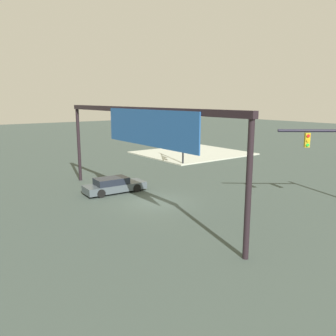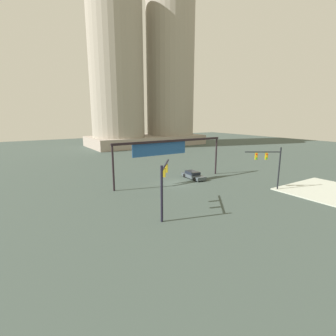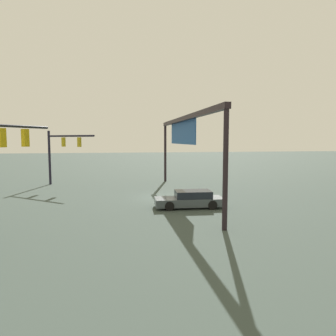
{
  "view_description": "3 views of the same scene",
  "coord_description": "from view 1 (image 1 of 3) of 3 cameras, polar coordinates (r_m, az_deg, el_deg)",
  "views": [
    {
      "loc": [
        -19.34,
        13.22,
        7.18
      ],
      "look_at": [
        0.42,
        -1.36,
        2.26
      ],
      "focal_mm": 36.63,
      "sensor_mm": 36.0,
      "label": 1
    },
    {
      "loc": [
        -21.55,
        -30.92,
        10.43
      ],
      "look_at": [
        -1.54,
        0.23,
        2.63
      ],
      "focal_mm": 26.66,
      "sensor_mm": 36.0,
      "label": 2
    },
    {
      "loc": [
        24.78,
        -4.03,
        4.79
      ],
      "look_at": [
        1.35,
        0.06,
        2.58
      ],
      "focal_mm": 32.57,
      "sensor_mm": 36.0,
      "label": 3
    }
  ],
  "objects": [
    {
      "name": "ground_plane",
      "position": [
        24.5,
        -1.99,
        -5.72
      ],
      "size": [
        179.67,
        179.67,
        0.0
      ],
      "primitive_type": "plane",
      "color": "#394640"
    },
    {
      "name": "sidewalk_corner",
      "position": [
        46.37,
        4.05,
        2.48
      ],
      "size": [
        11.91,
        13.34,
        0.15
      ],
      "primitive_type": "cube",
      "color": "#AEB3A4",
      "rests_on": "ground"
    },
    {
      "name": "traffic_signal_near_corner",
      "position": [
        36.56,
        2.79,
        6.63
      ],
      "size": [
        4.31,
        2.83,
        6.15
      ],
      "rotation": [
        0.0,
        0.0,
        2.57
      ],
      "color": "black",
      "rests_on": "ground"
    },
    {
      "name": "overhead_sign_gantry",
      "position": [
        22.02,
        -4.91,
        7.02
      ],
      "size": [
        19.74,
        0.43,
        6.72
      ],
      "color": "black",
      "rests_on": "ground"
    },
    {
      "name": "sedan_car_approaching",
      "position": [
        27.19,
        -8.97,
        -2.87
      ],
      "size": [
        2.04,
        4.91,
        1.21
      ],
      "rotation": [
        0.0,
        0.0,
        -1.63
      ],
      "color": "#404A50",
      "rests_on": "ground"
    }
  ]
}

